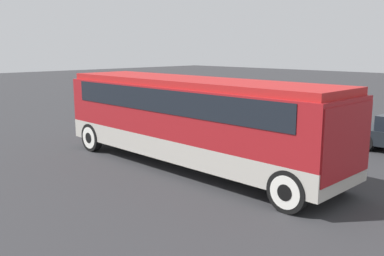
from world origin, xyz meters
The scene contains 3 objects.
ground_plane centered at (0.00, 0.00, 0.00)m, with size 120.00×120.00×0.00m, color #2D2D30.
tour_bus centered at (0.10, 0.00, 1.82)m, with size 10.87×2.69×3.00m.
parked_car_mid centered at (-1.53, 7.52, 0.68)m, with size 4.67×1.82×1.35m.
Camera 1 is at (10.02, -9.85, 4.00)m, focal length 40.00 mm.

